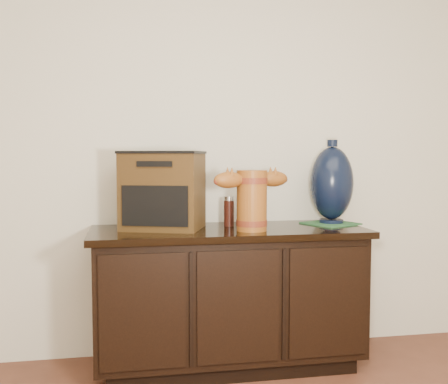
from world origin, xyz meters
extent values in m
plane|color=beige|center=(0.00, 2.50, 1.30)|extent=(4.50, 0.00, 4.50)
cube|color=black|center=(0.00, 2.23, 0.04)|extent=(1.29, 0.45, 0.08)
cube|color=black|center=(0.00, 2.23, 0.40)|extent=(1.40, 0.50, 0.64)
cube|color=black|center=(0.00, 2.23, 0.74)|extent=(1.46, 0.56, 0.03)
cube|color=black|center=(-0.47, 1.97, 0.40)|extent=(0.41, 0.01, 0.56)
cube|color=black|center=(0.00, 1.97, 0.40)|extent=(0.41, 0.01, 0.56)
cube|color=black|center=(0.47, 1.97, 0.40)|extent=(0.41, 0.01, 0.56)
cylinder|color=#9E581C|center=(0.10, 2.12, 0.91)|extent=(0.20, 0.20, 0.31)
cylinder|color=#47150D|center=(0.10, 2.12, 0.80)|extent=(0.20, 0.20, 0.03)
cylinder|color=#47150D|center=(0.10, 2.12, 1.02)|extent=(0.20, 0.20, 0.03)
ellipsoid|color=#9E581C|center=(-0.03, 2.08, 1.02)|extent=(0.18, 0.13, 0.08)
ellipsoid|color=#9E581C|center=(0.23, 2.17, 1.02)|extent=(0.18, 0.13, 0.08)
cube|color=#3F290F|center=(-0.34, 2.29, 0.95)|extent=(0.48, 0.43, 0.40)
cube|color=black|center=(-0.40, 2.13, 0.89)|extent=(0.33, 0.12, 0.21)
cube|color=black|center=(-0.34, 2.29, 1.16)|extent=(0.49, 0.44, 0.01)
cube|color=#2B6033|center=(0.60, 2.30, 0.76)|extent=(0.33, 0.33, 0.01)
cylinder|color=black|center=(0.61, 2.30, 0.77)|extent=(0.14, 0.14, 0.02)
ellipsoid|color=black|center=(0.61, 2.30, 0.99)|extent=(0.32, 0.32, 0.41)
cylinder|color=black|center=(0.61, 2.30, 1.21)|extent=(0.06, 0.06, 0.04)
cylinder|color=#581A0F|center=(0.02, 2.32, 0.83)|extent=(0.06, 0.06, 0.14)
cylinder|color=silver|center=(0.02, 2.32, 0.91)|extent=(0.05, 0.05, 0.02)
camera|label=1|loc=(-0.53, -0.50, 1.14)|focal=42.00mm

